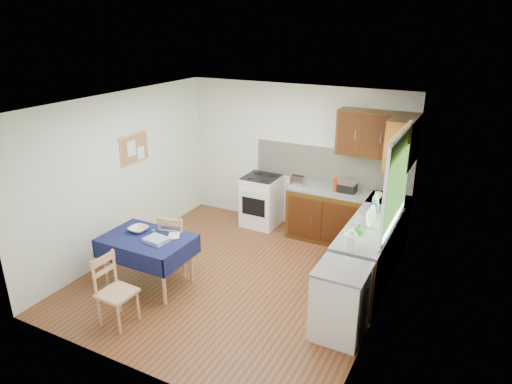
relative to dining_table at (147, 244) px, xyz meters
The scene contains 33 objects.
floor 1.36m from the dining_table, 35.24° to the left, with size 4.20×4.20×0.00m, color #533116.
ceiling 2.24m from the dining_table, 35.24° to the left, with size 4.00×4.20×0.02m, color silver.
wall_back 3.03m from the dining_table, 70.58° to the left, with size 4.00×0.02×2.50m, color silver.
wall_front 1.83m from the dining_table, 54.92° to the right, with size 4.00×0.02×2.50m, color silver.
wall_left 1.38m from the dining_table, 145.53° to the left, with size 0.02×4.20×2.50m, color white.
wall_right 3.13m from the dining_table, 13.13° to the left, with size 0.02×4.20×2.50m, color silver.
base_cabinets 3.06m from the dining_table, 39.82° to the left, with size 1.90×2.30×0.86m.
worktop_back 3.23m from the dining_table, 50.80° to the left, with size 1.90×0.60×0.04m, color slate.
worktop_right 3.02m from the dining_table, 26.62° to the left, with size 0.60×1.70×0.04m, color slate.
worktop_corner 3.68m from the dining_table, 42.91° to the left, with size 0.60×0.60×0.04m, color slate.
splashback 3.28m from the dining_table, 59.54° to the left, with size 2.70×0.02×0.60m, color beige.
upper_cabinets 3.75m from the dining_table, 44.84° to the left, with size 1.20×0.85×0.70m.
stove 2.55m from the dining_table, 78.99° to the left, with size 0.60×0.61×0.92m.
window 3.43m from the dining_table, 25.28° to the left, with size 0.04×1.48×1.26m.
fridge 2.70m from the dining_table, ahead, with size 0.58×0.60×0.89m.
corkboard 1.71m from the dining_table, 134.67° to the left, with size 0.04×0.62×0.47m.
dining_table is the anchor object (origin of this frame).
chair_far 0.47m from the dining_table, 72.49° to the left, with size 0.49×0.49×0.92m.
chair_near 0.90m from the dining_table, 76.87° to the right, with size 0.41×0.41×0.89m.
toaster 2.72m from the dining_table, 63.46° to the left, with size 0.23×0.14×0.18m.
sandwich_press 3.23m from the dining_table, 51.01° to the left, with size 0.28×0.24×0.16m.
sauce_bottle 3.06m from the dining_table, 52.44° to the left, with size 0.06×0.06×0.25m, color red.
yellow_packet 3.23m from the dining_table, 53.25° to the left, with size 0.11×0.07×0.14m, color yellow.
dish_rack 3.05m from the dining_table, 28.61° to the left, with size 0.46×0.35×0.22m.
kettle 2.73m from the dining_table, 12.76° to the left, with size 0.16×0.16×0.27m.
cup 3.52m from the dining_table, 43.56° to the left, with size 0.12×0.12×0.10m, color white.
soap_bottle_a 3.28m from the dining_table, 36.80° to the left, with size 0.11×0.11×0.28m, color white.
soap_bottle_b 3.21m from the dining_table, 35.01° to the left, with size 0.09×0.09×0.20m, color #1E50B1.
soap_bottle_c 2.84m from the dining_table, 21.77° to the left, with size 0.12×0.12×0.15m, color #227E26.
plate_bowl 0.28m from the dining_table, 156.43° to the left, with size 0.26×0.26×0.06m, color beige.
book 0.32m from the dining_table, 32.09° to the left, with size 0.15×0.20×0.02m, color white.
spice_jar 0.18m from the dining_table, 61.59° to the left, with size 0.04×0.04×0.09m, color #23802B.
tea_towel 0.24m from the dining_table, 11.69° to the right, with size 0.30×0.23×0.05m, color #293F97.
Camera 1 is at (2.88, -4.94, 3.48)m, focal length 32.00 mm.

